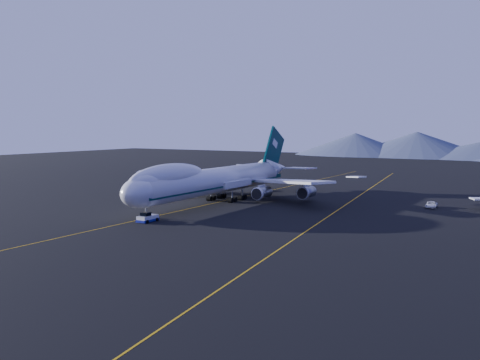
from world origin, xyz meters
The scene contains 6 objects.
ground centered at (0.00, 0.00, 0.00)m, with size 500.00×500.00×0.00m, color black.
taxiway_line_main centered at (0.00, 0.00, 0.01)m, with size 0.25×220.00×0.01m, color #DAA20C.
taxiway_line_side centered at (30.00, 10.00, 0.01)m, with size 0.25×200.00×0.01m, color #DAA20C.
boeing_747 centered at (0.00, 0.03, 5.81)m, with size 59.62×72.43×19.37m.
pushback_tug centered at (3.00, -29.50, 0.63)m, with size 2.67×4.61×2.00m.
service_van centered at (48.61, 19.21, 0.73)m, with size 2.41×5.23×1.45m, color silver.
Camera 1 is at (73.20, -111.70, 19.17)m, focal length 40.00 mm.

